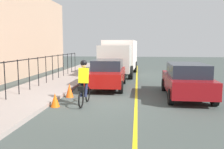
# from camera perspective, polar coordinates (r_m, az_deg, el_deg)

# --- Properties ---
(ground_plane) EXTENTS (80.00, 80.00, 0.00)m
(ground_plane) POSITION_cam_1_polar(r_m,az_deg,el_deg) (10.29, -3.22, -6.47)
(ground_plane) COLOR #404945
(lane_line_centre) EXTENTS (36.00, 0.12, 0.01)m
(lane_line_centre) POSITION_cam_1_polar(r_m,az_deg,el_deg) (10.15, 5.78, -6.66)
(lane_line_centre) COLOR yellow
(lane_line_centre) RESTS_ON ground
(sidewalk) EXTENTS (40.00, 3.20, 0.15)m
(sidewalk) POSITION_cam_1_polar(r_m,az_deg,el_deg) (11.32, -20.55, -5.28)
(sidewalk) COLOR gray
(sidewalk) RESTS_ON ground
(iron_fence) EXTENTS (18.98, 0.04, 1.60)m
(iron_fence) POSITION_cam_1_polar(r_m,az_deg,el_deg) (12.20, -20.37, 1.17)
(iron_fence) COLOR black
(iron_fence) RESTS_ON sidewalk
(cyclist_lead) EXTENTS (1.71, 0.37, 1.83)m
(cyclist_lead) POSITION_cam_1_polar(r_m,az_deg,el_deg) (9.54, -6.78, -2.00)
(cyclist_lead) COLOR black
(cyclist_lead) RESTS_ON ground
(patrol_sedan) EXTENTS (4.43, 1.98, 1.58)m
(patrol_sedan) POSITION_cam_1_polar(r_m,az_deg,el_deg) (11.41, 17.36, -1.23)
(patrol_sedan) COLOR maroon
(patrol_sedan) RESTS_ON ground
(parked_sedan_rear) EXTENTS (4.41, 1.95, 1.58)m
(parked_sedan_rear) POSITION_cam_1_polar(r_m,az_deg,el_deg) (13.45, -1.07, 0.31)
(parked_sedan_rear) COLOR maroon
(parked_sedan_rear) RESTS_ON ground
(box_truck_background) EXTENTS (6.83, 2.84, 2.78)m
(box_truck_background) POSITION_cam_1_polar(r_m,az_deg,el_deg) (19.38, 1.85, 4.52)
(box_truck_background) COLOR silver
(box_truck_background) RESTS_ON ground
(traffic_cone_near) EXTENTS (0.36, 0.36, 0.54)m
(traffic_cone_near) POSITION_cam_1_polar(r_m,az_deg,el_deg) (9.61, -13.46, -5.97)
(traffic_cone_near) COLOR #E85D0F
(traffic_cone_near) RESTS_ON ground
(traffic_cone_far) EXTENTS (0.36, 0.36, 0.64)m
(traffic_cone_far) POSITION_cam_1_polar(r_m,az_deg,el_deg) (11.22, -10.13, -3.77)
(traffic_cone_far) COLOR #F25814
(traffic_cone_far) RESTS_ON ground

